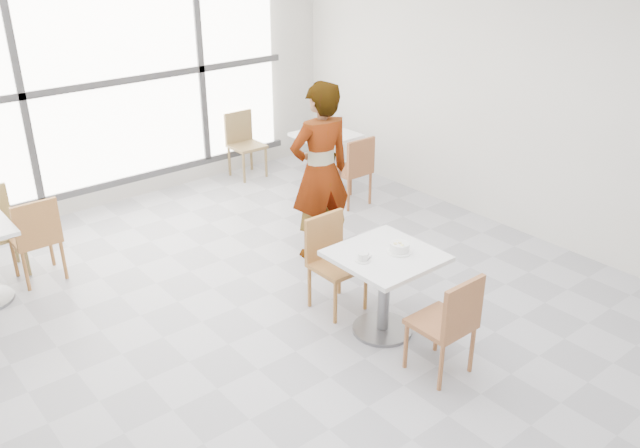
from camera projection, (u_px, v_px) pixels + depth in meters
floor at (299, 313)px, 5.97m from camera, size 7.00×7.00×0.00m
wall_back at (115, 80)px, 7.78m from camera, size 6.00×0.00×6.00m
wall_right at (519, 97)px, 7.06m from camera, size 0.00×7.00×7.00m
window at (118, 81)px, 7.73m from camera, size 4.60×0.07×2.52m
main_table at (385, 278)px, 5.50m from camera, size 0.80×0.80×0.75m
chair_near at (450, 320)px, 4.97m from camera, size 0.42×0.42×0.87m
chair_far at (332, 256)px, 5.90m from camera, size 0.42×0.42×0.87m
oatmeal_bowl at (400, 247)px, 5.41m from camera, size 0.21×0.21×0.09m
coffee_cup at (363, 257)px, 5.28m from camera, size 0.16×0.13×0.07m
person at (320, 172)px, 6.62m from camera, size 0.73×0.54×1.85m
bg_table_right at (326, 154)px, 8.47m from camera, size 0.70×0.70×0.75m
bg_chair_left_near at (36, 235)px, 6.29m from camera, size 0.42×0.42×0.87m
bg_chair_right_near at (355, 167)px, 7.99m from camera, size 0.42×0.42×0.87m
bg_chair_right_far at (243, 140)px, 8.95m from camera, size 0.42×0.42×0.87m
plant_right at (323, 150)px, 9.08m from camera, size 0.49×0.49×0.67m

